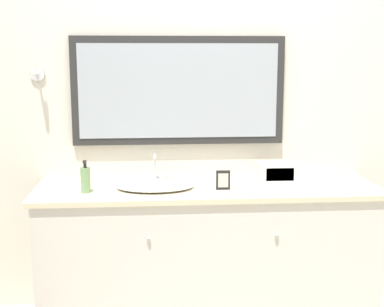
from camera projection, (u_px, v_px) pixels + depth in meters
The scene contains 8 objects.
wall_back at pixel (202, 111), 3.44m from camera, with size 8.00×0.18×2.55m.
vanity_counter at pixel (207, 254), 3.27m from camera, with size 2.04×0.61×0.86m.
sink_basin at pixel (155, 185), 3.14m from camera, with size 0.46×0.36×0.18m.
soap_bottle at pixel (85, 179), 3.03m from camera, with size 0.06×0.06×0.19m.
appliance_box at pixel (277, 172), 3.31m from camera, with size 0.24×0.16×0.12m.
picture_frame at pixel (223, 180), 3.10m from camera, with size 0.08×0.01×0.11m.
hand_towel_near_sink at pixel (339, 180), 3.25m from camera, with size 0.19×0.10×0.05m.
metal_tray at pixel (298, 191), 3.07m from camera, with size 0.17×0.13×0.01m.
Camera 1 is at (-0.34, -2.77, 1.63)m, focal length 50.00 mm.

